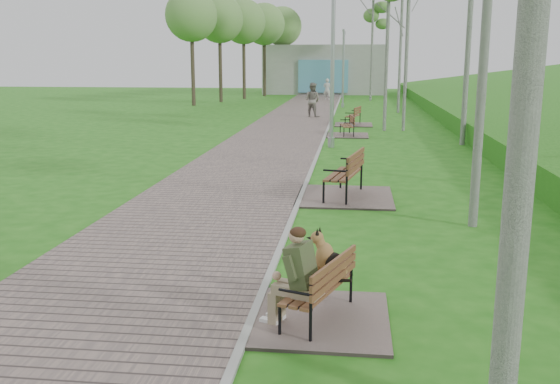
{
  "coord_description": "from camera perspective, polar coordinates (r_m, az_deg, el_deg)",
  "views": [
    {
      "loc": [
        1.11,
        -2.67,
        2.93
      ],
      "look_at": [
        0.01,
        6.52,
        0.94
      ],
      "focal_mm": 40.0,
      "sensor_mm": 36.0,
      "label": 1
    }
  ],
  "objects": [
    {
      "name": "bench_second",
      "position": [
        13.41,
        5.82,
        0.47
      ],
      "size": [
        2.03,
        2.25,
        1.24
      ],
      "color": "#665653",
      "rests_on": "ground"
    },
    {
      "name": "lamp_post_second",
      "position": [
        20.82,
        4.82,
        11.44
      ],
      "size": [
        0.22,
        0.22,
        5.77
      ],
      "color": "#9C9FA4",
      "rests_on": "ground"
    },
    {
      "name": "pedestrian_near",
      "position": [
        44.79,
        4.33,
        9.33
      ],
      "size": [
        0.62,
        0.48,
        1.53
      ],
      "primitive_type": "imported",
      "rotation": [
        0.0,
        0.0,
        2.93
      ],
      "color": "beige",
      "rests_on": "ground"
    },
    {
      "name": "bench_third",
      "position": [
        24.24,
        6.14,
        5.54
      ],
      "size": [
        1.57,
        1.75,
        0.96
      ],
      "color": "#665653",
      "rests_on": "ground"
    },
    {
      "name": "lamp_post_third",
      "position": [
        38.32,
        5.82,
        10.84
      ],
      "size": [
        0.17,
        0.17,
        4.5
      ],
      "color": "#9C9FA4",
      "rests_on": "ground"
    },
    {
      "name": "bench_main",
      "position": [
        7.11,
        3.11,
        -9.01
      ],
      "size": [
        1.54,
        1.71,
        1.34
      ],
      "color": "#665653",
      "rests_on": "ground"
    },
    {
      "name": "kerb",
      "position": [
        24.37,
        4.19,
        5.26
      ],
      "size": [
        0.1,
        67.0,
        0.05
      ],
      "primitive_type": "cube",
      "color": "#999993",
      "rests_on": "ground"
    },
    {
      "name": "lamp_post_far",
      "position": [
        47.94,
        5.77,
        11.4
      ],
      "size": [
        0.2,
        0.2,
        5.05
      ],
      "color": "#9C9FA4",
      "rests_on": "ground"
    },
    {
      "name": "birch_distant_a",
      "position": [
        44.99,
        8.53,
        16.67
      ],
      "size": [
        2.33,
        2.33,
        8.39
      ],
      "color": "silver",
      "rests_on": "ground"
    },
    {
      "name": "building_north",
      "position": [
        53.72,
        4.11,
        11.11
      ],
      "size": [
        10.0,
        5.2,
        4.0
      ],
      "color": "#9E9E99",
      "rests_on": "ground"
    },
    {
      "name": "bench_far",
      "position": [
        28.2,
        6.68,
        6.47
      ],
      "size": [
        1.66,
        1.84,
        1.02
      ],
      "color": "#665653",
      "rests_on": "ground"
    },
    {
      "name": "pedestrian_far",
      "position": [
        31.69,
        2.97,
        8.39
      ],
      "size": [
        1.04,
        0.94,
        1.74
      ],
      "primitive_type": "imported",
      "rotation": [
        0.0,
        0.0,
        2.73
      ],
      "color": "gray",
      "rests_on": "ground"
    },
    {
      "name": "walkway",
      "position": [
        24.52,
        0.08,
        5.32
      ],
      "size": [
        3.5,
        67.0,
        0.04
      ],
      "primitive_type": "cube",
      "color": "#665653",
      "rests_on": "ground"
    }
  ]
}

